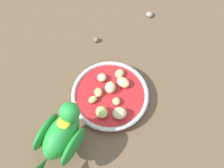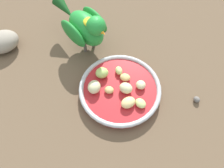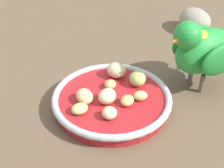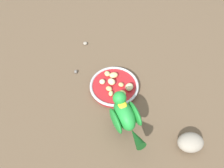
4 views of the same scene
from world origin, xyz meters
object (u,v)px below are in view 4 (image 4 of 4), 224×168
Objects in this scene: pebble_0 at (76,72)px; rock_large at (190,142)px; apple_piece_2 at (112,82)px; apple_piece_5 at (121,85)px; apple_piece_0 at (102,82)px; apple_piece_6 at (111,93)px; apple_piece_3 at (107,74)px; apple_piece_1 at (130,86)px; feeding_bowl at (114,86)px; apple_piece_8 at (109,89)px; parrot at (125,115)px; apple_piece_7 at (114,75)px; apple_piece_4 at (122,94)px; pebble_1 at (85,43)px.

rock_large is at bearing 2.07° from pebble_0.
apple_piece_5 is at bearing 24.28° from apple_piece_2.
apple_piece_0 is 1.00× the size of apple_piece_6.
apple_piece_5 is 0.23m from pebble_0.
rock_large is (0.39, -0.03, -0.01)m from apple_piece_2.
apple_piece_3 is 1.22× the size of apple_piece_5.
apple_piece_6 is at bearing -18.55° from apple_piece_0.
apple_piece_1 is at bearing 18.98° from apple_piece_5.
feeding_bowl is 2.30× the size of rock_large.
feeding_bowl is at bearing 85.44° from apple_piece_8.
apple_piece_3 is 0.26m from parrot.
apple_piece_7 is at bearing 75.93° from apple_piece_0.
apple_piece_7 is (-0.09, 0.06, -0.00)m from apple_piece_4.
apple_piece_7 is 0.40× the size of rock_large.
apple_piece_0 is 0.86× the size of apple_piece_3.
apple_piece_4 is 0.11m from apple_piece_7.
apple_piece_1 is at bearing -14.66° from pebble_1.
parrot reaches higher than apple_piece_3.
parrot is at bearing -29.70° from apple_piece_8.
apple_piece_6 is at bearing -28.13° from pebble_1.
pebble_1 is (-0.26, 0.15, -0.03)m from apple_piece_0.
rock_large is 0.70m from pebble_1.
apple_piece_4 reaches higher than apple_piece_0.
apple_piece_4 is at bearing 33.30° from apple_piece_6.
feeding_bowl is at bearing -0.86° from apple_piece_2.
apple_piece_3 is 1.16× the size of apple_piece_6.
pebble_0 is (-0.22, -0.06, -0.02)m from apple_piece_5.
pebble_0 is (-0.20, -0.05, -0.01)m from feeding_bowl.
feeding_bowl is 9.00× the size of apple_piece_5.
apple_piece_8 is at bearing -1.84° from parrot.
rock_large is (0.36, 0.02, -0.00)m from apple_piece_6.
apple_piece_0 is 0.07m from apple_piece_6.
pebble_1 is at bearing -0.57° from parrot.
feeding_bowl is 0.06m from apple_piece_0.
pebble_1 is at bearing 157.85° from apple_piece_4.
feeding_bowl is 0.20m from parrot.
apple_piece_5 is (-0.04, 0.04, -0.01)m from apple_piece_4.
apple_piece_4 reaches higher than apple_piece_5.
feeding_bowl is 0.38m from rock_large.
pebble_0 is (-0.26, -0.02, -0.03)m from apple_piece_4.
apple_piece_6 is at bearing -54.22° from apple_piece_2.
pebble_1 is at bearing 121.53° from pebble_0.
apple_piece_5 is 0.25× the size of rock_large.
apple_piece_8 reaches higher than pebble_1.
apple_piece_3 is 1.33× the size of pebble_1.
pebble_1 is at bearing 161.58° from apple_piece_7.
apple_piece_1 reaches higher than pebble_0.
apple_piece_0 is 0.27× the size of rock_large.
feeding_bowl is at bearing 176.09° from rock_large.
apple_piece_4 is 0.26m from pebble_0.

